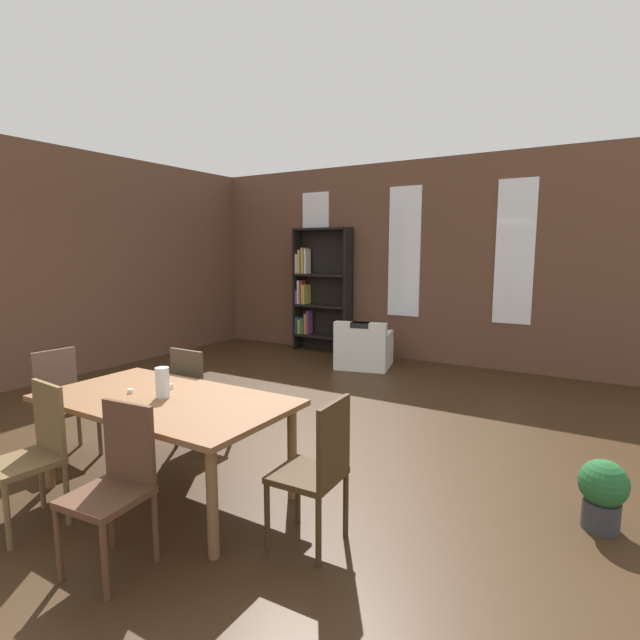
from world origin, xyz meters
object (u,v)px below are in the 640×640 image
dining_chair_head_right (318,468)px  potted_plant_by_shelf (603,492)px  dining_chair_near_right (116,481)px  armchair_white (364,350)px  dining_table (165,407)px  dining_chair_head_left (63,400)px  dining_chair_far_left (197,394)px  bookshelf_tall (318,290)px  dining_chair_near_left (34,450)px  vase_on_table (162,383)px

dining_chair_head_right → potted_plant_by_shelf: bearing=36.9°
dining_chair_near_right → armchair_white: bearing=100.2°
dining_table → dining_chair_head_left: size_ratio=2.02×
dining_chair_far_left → bookshelf_tall: bookshelf_tall is taller
dining_chair_far_left → dining_chair_head_left: (-0.90, -0.74, 0.00)m
dining_chair_near_left → dining_chair_near_right: same height
vase_on_table → dining_chair_head_right: bearing=0.1°
dining_table → bookshelf_tall: 5.45m
dining_chair_near_left → dining_chair_near_right: (0.85, -0.00, 0.00)m
armchair_white → potted_plant_by_shelf: bearing=-44.5°
dining_table → dining_chair_near_left: size_ratio=2.02×
vase_on_table → dining_chair_far_left: (-0.42, 0.74, -0.35)m
potted_plant_by_shelf → dining_table: bearing=-158.2°
dining_chair_near_left → potted_plant_by_shelf: size_ratio=2.01×
dining_chair_head_right → dining_chair_near_right: (-0.91, -0.75, 0.00)m
dining_chair_far_left → dining_chair_head_left: bearing=-140.7°
dining_chair_head_right → potted_plant_by_shelf: 1.90m
armchair_white → potted_plant_by_shelf: 4.68m
dining_chair_far_left → potted_plant_by_shelf: (3.27, 0.39, -0.25)m
armchair_white → dining_chair_head_left: bearing=-100.6°
vase_on_table → potted_plant_by_shelf: (2.85, 1.13, -0.60)m
dining_chair_head_left → dining_chair_head_right: size_ratio=1.00×
vase_on_table → dining_chair_far_left: 0.92m
dining_table → potted_plant_by_shelf: 3.08m
bookshelf_tall → dining_chair_near_left: bearing=-77.0°
vase_on_table → dining_chair_head_right: (1.35, 0.00, -0.35)m
dining_table → vase_on_table: size_ratio=8.42×
bookshelf_tall → armchair_white: bearing=-29.4°
dining_chair_head_left → dining_chair_near_right: (1.75, -0.75, 0.00)m
dining_table → dining_chair_near_left: (-0.42, -0.74, -0.16)m
armchair_white → dining_chair_head_right: bearing=-67.4°
dining_chair_far_left → dining_chair_head_right: (1.76, -0.74, 0.00)m
dining_chair_head_left → dining_chair_head_right: 2.66m
armchair_white → dining_chair_near_right: bearing=-79.8°
vase_on_table → potted_plant_by_shelf: size_ratio=0.48×
dining_chair_near_right → dining_chair_near_left: bearing=180.0°
dining_chair_far_left → potted_plant_by_shelf: bearing=6.8°
vase_on_table → dining_chair_far_left: bearing=119.2°
dining_table → dining_chair_head_right: size_ratio=2.02×
vase_on_table → armchair_white: 4.48m
dining_table → dining_chair_head_left: 1.34m
dining_table → potted_plant_by_shelf: bearing=21.8°
potted_plant_by_shelf → dining_chair_head_right: bearing=-143.1°
dining_table → dining_chair_head_right: 1.34m
dining_chair_head_left → dining_chair_head_right: bearing=-0.1°
dining_chair_head_left → dining_chair_near_left: (0.91, -0.75, 0.00)m
dining_chair_near_right → bookshelf_tall: (-2.21, 5.88, 0.61)m
dining_chair_far_left → armchair_white: size_ratio=0.98×
dining_chair_head_right → armchair_white: size_ratio=0.98×
dining_chair_far_left → vase_on_table: bearing=-60.8°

